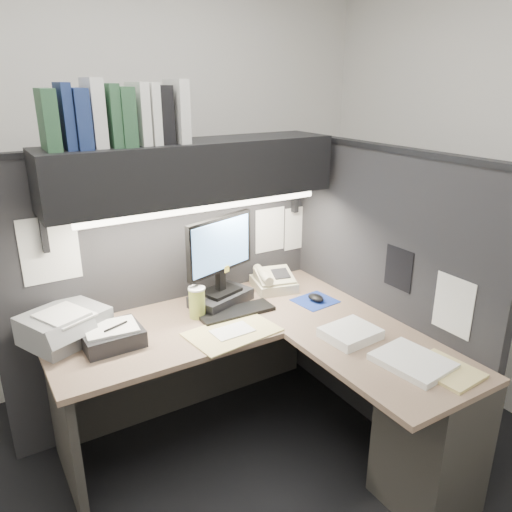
% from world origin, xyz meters
% --- Properties ---
extents(floor, '(3.50, 3.50, 0.00)m').
position_xyz_m(floor, '(0.00, 0.00, 0.00)').
color(floor, black).
rests_on(floor, ground).
extents(wall_back, '(3.50, 0.04, 2.70)m').
position_xyz_m(wall_back, '(0.00, 1.50, 1.35)').
color(wall_back, silver).
rests_on(wall_back, floor).
extents(wall_right, '(0.04, 3.00, 2.70)m').
position_xyz_m(wall_right, '(1.75, 0.00, 1.35)').
color(wall_right, silver).
rests_on(wall_right, floor).
extents(partition_back, '(1.90, 0.06, 1.60)m').
position_xyz_m(partition_back, '(0.03, 0.93, 0.80)').
color(partition_back, black).
rests_on(partition_back, floor).
extents(partition_right, '(0.06, 1.50, 1.60)m').
position_xyz_m(partition_right, '(0.98, 0.18, 0.80)').
color(partition_right, black).
rests_on(partition_right, floor).
extents(desk, '(1.70, 1.53, 0.73)m').
position_xyz_m(desk, '(0.43, -0.00, 0.44)').
color(desk, '#92745D').
rests_on(desk, floor).
extents(overhead_shelf, '(1.55, 0.34, 0.30)m').
position_xyz_m(overhead_shelf, '(0.12, 0.75, 1.50)').
color(overhead_shelf, black).
rests_on(overhead_shelf, partition_back).
extents(task_light_tube, '(1.32, 0.04, 0.04)m').
position_xyz_m(task_light_tube, '(0.12, 0.61, 1.33)').
color(task_light_tube, white).
rests_on(task_light_tube, overhead_shelf).
extents(monitor, '(0.46, 0.31, 0.51)m').
position_xyz_m(monitor, '(0.24, 0.70, 0.93)').
color(monitor, black).
rests_on(monitor, desk).
extents(keyboard, '(0.42, 0.15, 0.02)m').
position_xyz_m(keyboard, '(0.25, 0.54, 0.74)').
color(keyboard, black).
rests_on(keyboard, desk).
extents(mousepad, '(0.24, 0.22, 0.00)m').
position_xyz_m(mousepad, '(0.72, 0.44, 0.73)').
color(mousepad, navy).
rests_on(mousepad, desk).
extents(mouse, '(0.08, 0.11, 0.04)m').
position_xyz_m(mouse, '(0.73, 0.44, 0.75)').
color(mouse, black).
rests_on(mouse, mousepad).
extents(telephone, '(0.29, 0.30, 0.10)m').
position_xyz_m(telephone, '(0.62, 0.73, 0.78)').
color(telephone, beige).
rests_on(telephone, desk).
extents(coffee_cup, '(0.09, 0.09, 0.16)m').
position_xyz_m(coffee_cup, '(0.05, 0.62, 0.81)').
color(coffee_cup, '#C9C850').
rests_on(coffee_cup, desk).
extents(printer, '(0.45, 0.43, 0.14)m').
position_xyz_m(printer, '(-0.61, 0.73, 0.80)').
color(printer, gray).
rests_on(printer, desk).
extents(notebook_stack, '(0.28, 0.24, 0.08)m').
position_xyz_m(notebook_stack, '(-0.43, 0.56, 0.77)').
color(notebook_stack, black).
rests_on(notebook_stack, desk).
extents(open_folder, '(0.48, 0.34, 0.01)m').
position_xyz_m(open_folder, '(0.13, 0.36, 0.73)').
color(open_folder, '#D0BF75').
rests_on(open_folder, desk).
extents(paper_stack_a, '(0.27, 0.24, 0.05)m').
position_xyz_m(paper_stack_a, '(0.61, 0.01, 0.75)').
color(paper_stack_a, white).
rests_on(paper_stack_a, desk).
extents(paper_stack_b, '(0.29, 0.34, 0.03)m').
position_xyz_m(paper_stack_b, '(0.68, -0.33, 0.75)').
color(paper_stack_b, white).
rests_on(paper_stack_b, desk).
extents(manila_stack, '(0.24, 0.30, 0.02)m').
position_xyz_m(manila_stack, '(0.76, -0.45, 0.74)').
color(manila_stack, '#D0BF75').
rests_on(manila_stack, desk).
extents(binder_row, '(0.65, 0.26, 0.31)m').
position_xyz_m(binder_row, '(-0.25, 0.75, 1.79)').
color(binder_row, '#274E32').
rests_on(binder_row, overhead_shelf).
extents(pinned_papers, '(1.76, 1.31, 0.51)m').
position_xyz_m(pinned_papers, '(0.42, 0.56, 1.05)').
color(pinned_papers, white).
rests_on(pinned_papers, partition_back).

